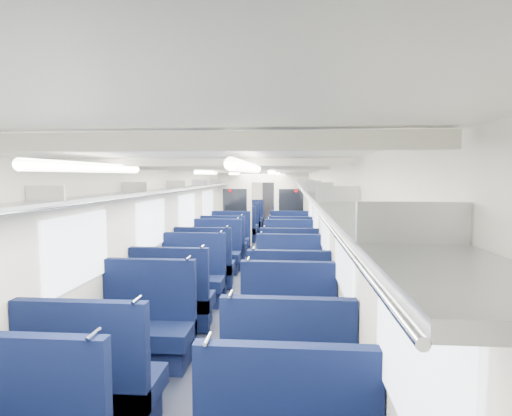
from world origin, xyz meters
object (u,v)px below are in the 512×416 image
at_px(seat_21, 289,231).
at_px(seat_26, 250,220).
at_px(seat_6, 146,331).
at_px(bulkhead, 263,207).
at_px(seat_20, 239,231).
at_px(seat_19, 289,241).
at_px(seat_16, 224,248).
at_px(seat_25, 289,224).
at_px(seat_4, 91,390).
at_px(seat_23, 289,227).
at_px(seat_27, 290,220).
at_px(seat_8, 173,302).
at_px(seat_24, 246,223).
at_px(seat_18, 230,241).
at_px(seat_14, 216,256).
at_px(end_door, 271,203).
at_px(seat_9, 288,307).
at_px(seat_12, 205,268).
at_px(seat_5, 287,386).
at_px(seat_22, 243,227).
at_px(seat_11, 289,284).
at_px(seat_15, 289,257).
at_px(seat_7, 288,336).
at_px(seat_10, 192,281).
at_px(seat_13, 289,269).
at_px(seat_17, 289,249).

xyz_separation_m(seat_21, seat_26, (-1.66, 3.52, 0.00)).
bearing_deg(seat_6, bulkhead, 84.21).
xyz_separation_m(seat_6, seat_20, (0.00, 8.86, 0.00)).
bearing_deg(bulkhead, seat_19, -56.47).
bearing_deg(seat_16, seat_25, 73.04).
relative_size(seat_4, seat_23, 1.00).
relative_size(seat_16, seat_27, 1.00).
relative_size(seat_4, seat_27, 1.00).
bearing_deg(seat_8, seat_24, 90.00).
bearing_deg(seat_18, seat_14, -90.00).
height_order(seat_18, seat_19, same).
bearing_deg(end_door, seat_20, -99.76).
bearing_deg(seat_25, seat_18, -110.82).
height_order(seat_9, seat_12, same).
relative_size(seat_5, seat_23, 1.00).
bearing_deg(seat_6, seat_9, 31.60).
bearing_deg(seat_22, seat_6, -90.00).
bearing_deg(seat_11, seat_16, 115.95).
bearing_deg(seat_5, seat_8, 126.78).
bearing_deg(seat_19, seat_24, 111.84).
height_order(seat_6, seat_16, same).
height_order(seat_8, seat_27, same).
bearing_deg(seat_18, seat_4, -90.00).
xyz_separation_m(bulkhead, seat_16, (-0.83, -2.51, -0.85)).
bearing_deg(seat_19, seat_23, 90.00).
xyz_separation_m(seat_15, seat_24, (-1.66, 6.46, 0.00)).
xyz_separation_m(seat_6, seat_25, (1.66, 11.11, 0.00)).
height_order(seat_7, seat_27, same).
xyz_separation_m(seat_23, seat_27, (0.00, 2.27, 0.00)).
bearing_deg(seat_7, seat_5, -90.00).
relative_size(end_door, seat_18, 1.61).
height_order(seat_10, seat_15, same).
height_order(seat_6, seat_26, same).
distance_m(seat_5, seat_9, 2.14).
bearing_deg(seat_26, seat_16, -90.00).
bearing_deg(seat_13, seat_15, 90.00).
distance_m(seat_5, seat_27, 13.40).
height_order(seat_12, seat_23, same).
xyz_separation_m(seat_16, seat_18, (0.00, 1.08, 0.00)).
bearing_deg(seat_22, bulkhead, -64.55).
xyz_separation_m(end_door, seat_22, (-0.83, -3.77, -0.62)).
xyz_separation_m(seat_4, seat_18, (0.00, 8.08, 0.00)).
bearing_deg(seat_26, seat_25, -38.39).
bearing_deg(seat_26, seat_15, -78.01).
bearing_deg(seat_25, seat_17, -90.00).
relative_size(end_door, seat_13, 1.61).
bearing_deg(bulkhead, end_door, 90.00).
distance_m(seat_11, seat_19, 4.67).
bearing_deg(seat_19, seat_7, -90.00).
bearing_deg(seat_17, seat_16, 178.30).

